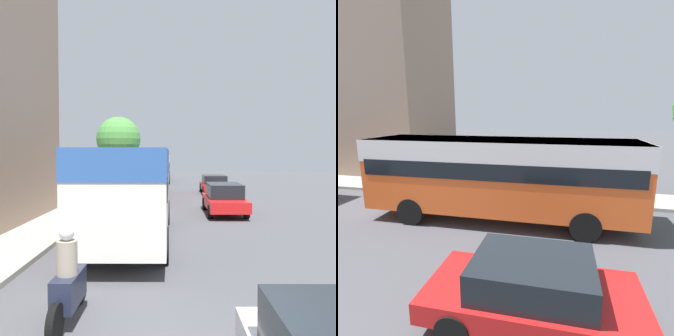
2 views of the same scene
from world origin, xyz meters
TOP-DOWN VIEW (x-y plane):
  - building_midblock at (-9.52, 12.34)m, footprint 6.65×8.09m
  - bus_following at (-1.86, 22.80)m, footprint 2.64×10.02m
  - car_distant at (2.98, 24.64)m, footprint 1.96×4.16m

SIDE VIEW (x-z plane):
  - car_distant at x=2.98m, z-range 0.04..1.41m
  - bus_following at x=-1.86m, z-range 0.46..3.58m
  - building_midblock at x=-9.52m, z-range 0.00..13.89m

